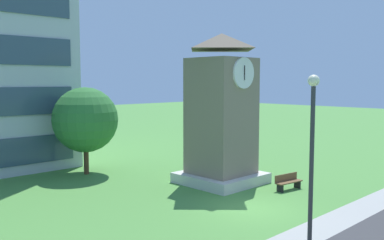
# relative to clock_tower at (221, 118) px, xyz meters

# --- Properties ---
(ground_plane) EXTENTS (160.00, 160.00, 0.00)m
(ground_plane) POSITION_rel_clock_tower_xyz_m (-2.89, -4.48, -3.90)
(ground_plane) COLOR #4C893D
(kerb_strip) EXTENTS (120.00, 1.60, 0.01)m
(kerb_strip) POSITION_rel_clock_tower_xyz_m (-2.89, -8.18, -3.90)
(kerb_strip) COLOR #9E9E99
(kerb_strip) RESTS_ON ground
(clock_tower) EXTENTS (4.30, 4.30, 8.85)m
(clock_tower) POSITION_rel_clock_tower_xyz_m (0.00, 0.00, 0.00)
(clock_tower) COLOR gray
(clock_tower) RESTS_ON ground
(park_bench) EXTENTS (1.85, 0.72, 0.88)m
(park_bench) POSITION_rel_clock_tower_xyz_m (1.44, -3.74, -3.44)
(park_bench) COLOR brown
(park_bench) RESTS_ON ground
(street_lamp) EXTENTS (0.36, 0.36, 6.27)m
(street_lamp) POSITION_rel_clock_tower_xyz_m (-6.96, -9.98, -0.04)
(street_lamp) COLOR #333338
(street_lamp) RESTS_ON ground
(tree_streetside) EXTENTS (4.23, 4.23, 5.70)m
(tree_streetside) POSITION_rel_clock_tower_xyz_m (-4.56, 7.74, -0.33)
(tree_streetside) COLOR #513823
(tree_streetside) RESTS_ON ground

